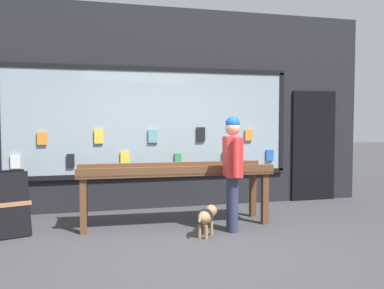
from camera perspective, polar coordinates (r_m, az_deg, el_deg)
name	(u,v)px	position (r m, az deg, el deg)	size (l,w,h in m)	color
ground_plane	(194,245)	(5.46, 0.30, -13.23)	(40.00, 40.00, 0.00)	#38383A
shopfront_facade	(160,110)	(7.57, -4.30, 4.64)	(7.83, 0.29, 3.50)	black
display_table_main	(175,176)	(6.33, -2.27, -4.19)	(2.85, 0.80, 0.90)	brown
person_browsing	(232,165)	(5.96, 5.41, -2.73)	(0.30, 0.63, 1.60)	#2D334C
small_dog	(207,216)	(5.78, 1.96, -9.51)	(0.39, 0.46, 0.39)	#99724C
sandwich_board_sign	(8,202)	(6.38, -23.34, -7.06)	(0.66, 0.78, 0.85)	black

